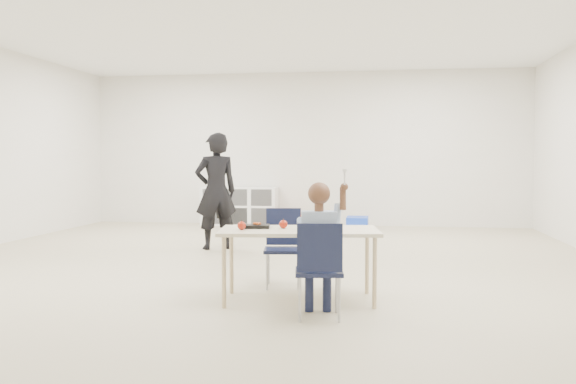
# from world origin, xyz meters

# --- Properties ---
(room) EXTENTS (9.00, 9.02, 2.80)m
(room) POSITION_xyz_m (0.00, 0.00, 1.40)
(room) COLOR #B7AA8D
(room) RESTS_ON ground
(table) EXTENTS (1.41, 0.84, 0.61)m
(table) POSITION_xyz_m (0.69, -1.55, 0.31)
(table) COLOR beige
(table) RESTS_ON ground
(chair_near) EXTENTS (0.40, 0.38, 0.73)m
(chair_near) POSITION_xyz_m (0.91, -2.08, 0.37)
(chair_near) COLOR black
(chair_near) RESTS_ON ground
(chair_far) EXTENTS (0.40, 0.38, 0.73)m
(chair_far) POSITION_xyz_m (0.46, -1.02, 0.37)
(chair_far) COLOR black
(chair_far) RESTS_ON ground
(child) EXTENTS (0.55, 0.55, 1.15)m
(child) POSITION_xyz_m (0.91, -2.08, 0.58)
(child) COLOR #BCDAFF
(child) RESTS_ON chair_near
(lunch_tray_near) EXTENTS (0.24, 0.19, 0.03)m
(lunch_tray_near) POSITION_xyz_m (0.79, -1.50, 0.63)
(lunch_tray_near) COLOR black
(lunch_tray_near) RESTS_ON table
(lunch_tray_far) EXTENTS (0.24, 0.19, 0.03)m
(lunch_tray_far) POSITION_xyz_m (0.31, -1.53, 0.63)
(lunch_tray_far) COLOR black
(lunch_tray_far) RESTS_ON table
(milk_carton) EXTENTS (0.08, 0.08, 0.10)m
(milk_carton) POSITION_xyz_m (0.73, -1.65, 0.66)
(milk_carton) COLOR white
(milk_carton) RESTS_ON table
(bread_roll) EXTENTS (0.09, 0.09, 0.07)m
(bread_roll) POSITION_xyz_m (0.94, -1.61, 0.64)
(bread_roll) COLOR #B87E4B
(bread_roll) RESTS_ON table
(apple_near) EXTENTS (0.07, 0.07, 0.07)m
(apple_near) POSITION_xyz_m (0.55, -1.52, 0.65)
(apple_near) COLOR #9E1F0E
(apple_near) RESTS_ON table
(apple_far) EXTENTS (0.07, 0.07, 0.07)m
(apple_far) POSITION_xyz_m (0.22, -1.68, 0.65)
(apple_far) COLOR #9E1F0E
(apple_far) RESTS_ON table
(cubby_shelf) EXTENTS (1.40, 0.40, 0.70)m
(cubby_shelf) POSITION_xyz_m (-1.20, 4.28, 0.35)
(cubby_shelf) COLOR white
(cubby_shelf) RESTS_ON ground
(adult) EXTENTS (0.68, 0.61, 1.56)m
(adult) POSITION_xyz_m (-0.81, 1.27, 0.78)
(adult) COLOR black
(adult) RESTS_ON ground
(bin_red) EXTENTS (0.43, 0.51, 0.22)m
(bin_red) POSITION_xyz_m (-0.14, 3.88, 0.11)
(bin_red) COLOR red
(bin_red) RESTS_ON ground
(bin_yellow) EXTENTS (0.37, 0.47, 0.23)m
(bin_yellow) POSITION_xyz_m (0.17, 3.98, 0.11)
(bin_yellow) COLOR yellow
(bin_yellow) RESTS_ON ground
(bin_blue) EXTENTS (0.36, 0.47, 0.23)m
(bin_blue) POSITION_xyz_m (0.98, 3.79, 0.11)
(bin_blue) COLOR blue
(bin_blue) RESTS_ON ground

